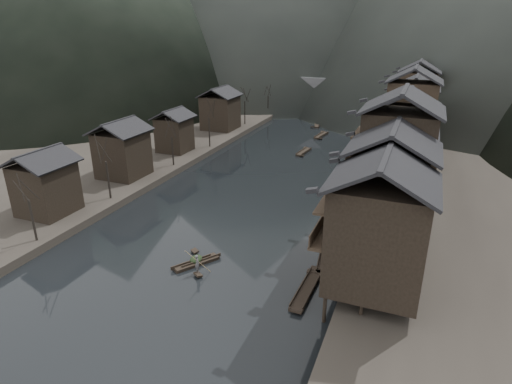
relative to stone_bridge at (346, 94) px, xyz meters
The scene contains 12 objects.
water 72.18m from the stone_bridge, 90.00° to the right, with size 300.00×300.00×0.00m, color black.
left_bank 47.64m from the stone_bridge, 137.56° to the right, with size 40.00×200.00×1.20m, color #2D2823.
stilt_houses 55.28m from the stone_bridge, 71.73° to the right, with size 9.00×67.60×16.30m.
left_houses 55.79m from the stone_bridge, 111.56° to the right, with size 8.10×53.20×8.73m.
bare_trees 50.47m from the stone_bridge, 109.69° to the right, with size 3.74×73.37×7.49m.
moored_sampans 49.42m from the stone_bridge, 76.25° to the right, with size 2.81×68.98×0.47m.
midriver_boats 26.94m from the stone_bridge, 92.07° to the right, with size 5.03×27.07×0.45m.
stone_bridge is the anchor object (origin of this frame).
hero_sampan 78.69m from the stone_bridge, 89.54° to the right, with size 3.49×4.72×0.44m.
cargo_heap 78.46m from the stone_bridge, 89.63° to the right, with size 1.12×1.46×0.67m, color black.
boatman 80.13m from the stone_bridge, 88.86° to the right, with size 0.67×0.44×1.83m, color #525254.
bamboo_pole 80.05m from the stone_bridge, 88.71° to the right, with size 0.06×0.06×3.92m, color #8C7A51.
Camera 1 is at (19.43, -37.96, 22.04)m, focal length 30.00 mm.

